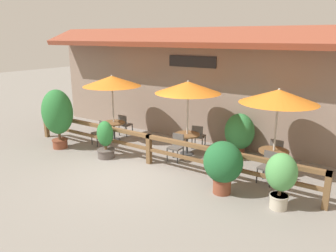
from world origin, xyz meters
The scene contains 20 objects.
ground_plane centered at (0.00, 0.00, 0.00)m, with size 60.00×60.00×0.00m, color gray.
building_facade centered at (0.00, 4.10, 2.16)m, with size 14.28×1.49×4.23m.
patio_railing centered at (0.00, 1.05, 0.70)m, with size 10.40×0.14×0.95m.
patio_umbrella_near centered at (-2.60, 2.24, 2.29)m, with size 2.17×2.17×2.53m.
dining_table_near centered at (-2.60, 2.24, 0.57)m, with size 0.86×0.86×0.72m.
chair_near_streetside centered at (-2.66, 1.57, 0.49)m, with size 0.50×0.50×0.87m.
chair_near_wallside centered at (-2.65, 2.92, 0.49)m, with size 0.43×0.43×0.87m.
patio_umbrella_middle centered at (0.55, 2.47, 2.29)m, with size 2.17×2.17×2.53m.
dining_table_middle centered at (0.55, 2.47, 0.57)m, with size 0.86×0.86×0.72m.
chair_middle_streetside centered at (0.56, 1.77, 0.49)m, with size 0.44×0.44×0.87m.
chair_middle_wallside centered at (0.59, 3.17, 0.49)m, with size 0.50×0.50×0.87m.
patio_umbrella_far centered at (3.47, 2.45, 2.29)m, with size 2.17×2.17×2.53m.
dining_table_far centered at (3.47, 2.45, 0.57)m, with size 0.86×0.86×0.72m.
chair_far_streetside centered at (3.55, 1.77, 0.49)m, with size 0.47×0.47×0.87m.
chair_far_wallside centered at (3.40, 3.13, 0.49)m, with size 0.43×0.43×0.87m.
potted_plant_tall_tropical centered at (-3.58, 0.46, 1.27)m, with size 1.14×1.03×2.13m.
potted_plant_small_flowering centered at (-1.50, 0.66, 0.63)m, with size 0.59×0.59×1.25m.
potted_plant_corner_fern centered at (4.21, 0.49, 0.82)m, with size 0.72×0.65×1.36m.
potted_plant_broad_leaf centered at (2.78, 0.47, 0.80)m, with size 1.01×0.91×1.39m.
potted_plant_entrance_palm centered at (1.97, 3.55, 0.75)m, with size 1.02×0.92×1.39m.
Camera 1 is at (5.92, -6.68, 3.90)m, focal length 35.00 mm.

